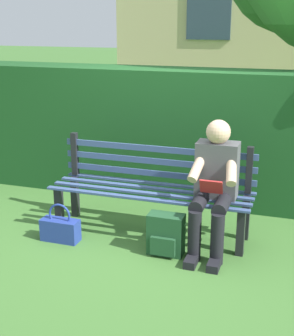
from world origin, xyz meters
The scene contains 6 objects.
ground centered at (0.00, 0.00, 0.00)m, with size 60.00×60.00×0.00m, color #3D6B2D.
park_bench centered at (0.00, -0.08, 0.47)m, with size 1.97×0.51×0.91m.
person_seated centered at (-0.64, 0.10, 0.64)m, with size 0.44×0.73×1.19m.
hedge_backdrop centered at (0.28, -1.13, 0.78)m, with size 5.65×0.69×1.56m.
backpack centered at (-0.27, 0.36, 0.18)m, with size 0.32×0.24×0.38m.
handbag centered at (0.77, 0.42, 0.12)m, with size 0.37×0.15×0.38m.
Camera 1 is at (-1.36, 4.17, 2.04)m, focal length 51.53 mm.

